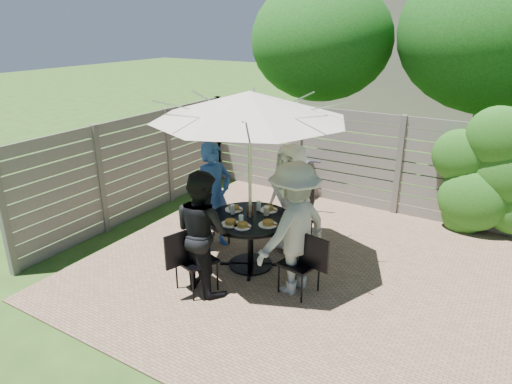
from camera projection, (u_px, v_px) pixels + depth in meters
The scene contains 22 objects.
backyard_envelope at pixel (475, 49), 13.42m from camera, with size 60.00×60.00×5.00m.
patio_table at pixel (250, 232), 6.51m from camera, with size 1.48×1.48×0.78m.
umbrella at pixel (250, 105), 5.88m from camera, with size 3.25×3.25×2.55m.
chair_back at pixel (296, 231), 7.22m from camera, with size 0.51×0.66×0.87m.
person_back at pixel (291, 198), 6.93m from camera, with size 0.83×0.54×1.71m, color silver.
chair_left at pixel (210, 227), 7.27m from camera, with size 0.75×0.59×0.98m.
person_left at pixel (214, 197), 6.98m from camera, with size 0.62×0.41×1.71m, color #21448F.
chair_front at pixel (196, 272), 6.00m from camera, with size 0.56×0.71×0.93m.
person_front at pixel (202, 232), 5.89m from camera, with size 0.80×0.63×1.65m, color black.
chair_right at pixel (300, 275), 5.95m from camera, with size 0.68×0.50×0.89m.
person_right at pixel (293, 229), 5.82m from camera, with size 1.15×0.66×1.78m, color #9E9F9B.
plate_back at pixel (269, 209), 6.65m from camera, with size 0.26×0.26×0.06m.
plate_left at pixel (234, 208), 6.67m from camera, with size 0.26×0.26×0.06m.
plate_front at pixel (231, 223), 6.19m from camera, with size 0.26×0.26×0.06m.
plate_right at pixel (268, 223), 6.17m from camera, with size 0.26×0.26×0.06m.
plate_extra at pixel (243, 226), 6.11m from camera, with size 0.24×0.24×0.06m.
glass_back at pixel (259, 206), 6.64m from camera, with size 0.07×0.07×0.14m, color silver.
glass_left at pixel (233, 209), 6.52m from camera, with size 0.07×0.07×0.14m, color silver.
glass_front at pixel (241, 220), 6.17m from camera, with size 0.07×0.07×0.14m, color silver.
syrup_jug at pixel (250, 210), 6.48m from camera, with size 0.09×0.09×0.16m, color #59280C.
coffee_cup at pixel (266, 211), 6.48m from camera, with size 0.08×0.08×0.12m, color #C6B293.
bicycle at pixel (306, 178), 8.85m from camera, with size 0.70×2.01×1.06m, color #333338.
Camera 1 is at (1.88, -5.06, 3.38)m, focal length 32.00 mm.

